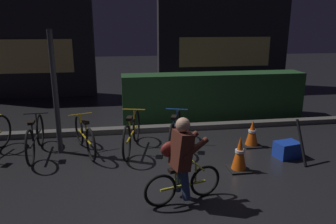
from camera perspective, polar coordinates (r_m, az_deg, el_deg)
The scene contains 15 objects.
ground_plane at distance 5.57m, azimuth -1.12°, elevation -10.71°, with size 40.00×40.00×0.00m, color black.
sidewalk_curb at distance 7.57m, azimuth -3.34°, elevation -2.98°, with size 12.00×0.24×0.12m, color #56544F.
hedge_row at distance 8.62m, azimuth 8.03°, elevation 2.89°, with size 4.80×0.70×1.19m, color #214723.
storefront_left at distance 11.86m, azimuth -24.41°, elevation 12.74°, with size 4.54×0.54×4.34m.
storefront_right at distance 12.79m, azimuth 9.93°, elevation 15.23°, with size 5.06×0.54×4.91m.
street_post at distance 6.40m, azimuth -19.37°, elevation 3.08°, with size 0.10×0.10×2.36m, color #2D2D33.
parked_bike_left_mid at distance 6.65m, azimuth -22.48°, elevation -4.23°, with size 0.46×1.66×0.77m.
parked_bike_center_left at distance 6.49m, azimuth -14.57°, elevation -4.16°, with size 0.58×1.49×0.72m.
parked_bike_center_right at distance 6.40m, azimuth -6.44°, elevation -3.79°, with size 0.51×1.66×0.78m.
parked_bike_right_mid at distance 6.53m, azimuth 1.26°, elevation -3.43°, with size 0.57×1.55×0.74m.
traffic_cone_near at distance 5.67m, azimuth 12.59°, elevation -7.30°, with size 0.36×0.36×0.62m.
traffic_cone_far at distance 6.83m, azimuth 14.71°, elevation -3.70°, with size 0.36×0.36×0.56m.
blue_crate at distance 6.51m, azimuth 20.39°, elevation -6.27°, with size 0.44×0.32×0.30m, color #193DB7.
cyclist at distance 4.50m, azimuth 2.35°, elevation -8.49°, with size 1.16×0.50×1.25m.
closed_umbrella at distance 6.29m, azimuth 22.58°, elevation -4.99°, with size 0.05×0.05×0.85m, color black.
Camera 1 is at (-0.65, -4.95, 2.46)m, focal length 34.35 mm.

